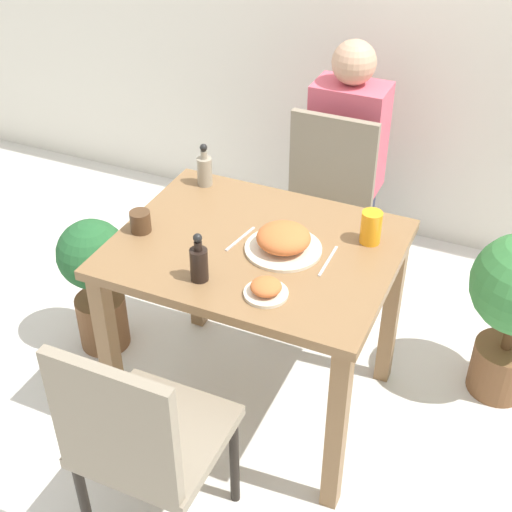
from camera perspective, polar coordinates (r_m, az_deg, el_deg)
ground_plane at (r=3.01m, az=0.00°, el=-11.34°), size 16.00×16.00×0.00m
dining_table at (r=2.57m, az=0.00°, el=-1.39°), size 0.98×0.78×0.78m
chair_near at (r=2.22m, az=-9.19°, el=-14.27°), size 0.42×0.42×0.90m
chair_far at (r=3.22m, az=5.28°, el=3.93°), size 0.42×0.42×0.90m
food_plate at (r=2.44m, az=2.22°, el=1.26°), size 0.27×0.27×0.09m
side_plate at (r=2.25m, az=0.81°, el=-2.66°), size 0.14×0.14×0.06m
drink_cup at (r=2.58m, az=-9.23°, el=2.74°), size 0.07×0.07×0.08m
juice_glass at (r=2.51m, az=9.19°, el=2.28°), size 0.07×0.07×0.12m
sauce_bottle at (r=2.83m, az=-4.14°, el=6.93°), size 0.06×0.06×0.18m
condiment_bottle at (r=2.30m, az=-4.59°, el=-0.50°), size 0.06×0.06×0.18m
fork_utensil at (r=2.52m, az=-1.26°, el=1.39°), size 0.04×0.17×0.00m
spoon_utensil at (r=2.42m, az=5.80°, el=-0.39°), size 0.01×0.18×0.00m
potted_plant_left at (r=3.09m, az=-12.70°, el=-1.59°), size 0.30×0.30×0.64m
person_figure at (r=3.46m, az=7.21°, el=7.50°), size 0.34×0.22×1.17m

